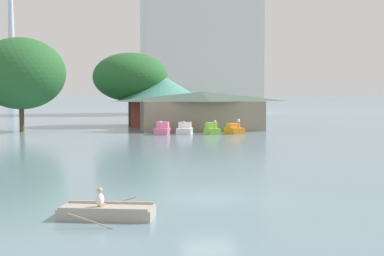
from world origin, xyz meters
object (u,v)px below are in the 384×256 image
(pedal_boat_orange, at_px, (234,129))
(shoreline_tree_tall_left, at_px, (21,73))
(pedal_boat_white, at_px, (185,129))
(shoreline_tree_mid, at_px, (130,77))
(background_building_block, at_px, (200,48))
(boathouse, at_px, (202,110))
(pedal_boat_lime, at_px, (212,129))
(pedal_boat_pink, at_px, (162,129))
(rowboat_with_rower, at_px, (107,212))
(green_roof_pavilion, at_px, (162,96))

(pedal_boat_orange, relative_size, shoreline_tree_tall_left, 0.23)
(pedal_boat_white, bearing_deg, shoreline_tree_mid, -145.38)
(shoreline_tree_tall_left, height_order, background_building_block, background_building_block)
(boathouse, xyz_separation_m, shoreline_tree_mid, (-8.19, 11.11, 4.41))
(shoreline_tree_tall_left, height_order, shoreline_tree_mid, shoreline_tree_tall_left)
(pedal_boat_white, height_order, pedal_boat_lime, pedal_boat_lime)
(background_building_block, bearing_deg, shoreline_tree_tall_left, -122.11)
(shoreline_tree_mid, bearing_deg, boathouse, -53.60)
(pedal_boat_lime, relative_size, shoreline_tree_mid, 0.24)
(pedal_boat_pink, distance_m, shoreline_tree_mid, 18.10)
(rowboat_with_rower, distance_m, pedal_boat_white, 43.15)
(pedal_boat_pink, relative_size, pedal_boat_white, 0.82)
(rowboat_with_rower, xyz_separation_m, background_building_block, (23.36, 100.24, 14.24))
(rowboat_with_rower, height_order, pedal_boat_pink, pedal_boat_pink)
(pedal_boat_white, distance_m, shoreline_tree_tall_left, 21.32)
(boathouse, bearing_deg, shoreline_tree_mid, 126.40)
(rowboat_with_rower, relative_size, pedal_boat_white, 1.22)
(rowboat_with_rower, bearing_deg, green_roof_pavilion, 96.07)
(green_roof_pavilion, distance_m, shoreline_tree_tall_left, 19.93)
(pedal_boat_orange, bearing_deg, pedal_boat_lime, -110.19)
(pedal_boat_pink, xyz_separation_m, green_roof_pavilion, (1.83, 14.95, 3.67))
(rowboat_with_rower, distance_m, background_building_block, 103.91)
(pedal_boat_white, xyz_separation_m, pedal_boat_orange, (5.63, -1.17, -0.03))
(green_roof_pavilion, relative_size, shoreline_tree_mid, 1.17)
(green_roof_pavilion, distance_m, shoreline_tree_mid, 5.40)
(pedal_boat_white, relative_size, background_building_block, 0.11)
(pedal_boat_white, distance_m, shoreline_tree_mid, 18.12)
(shoreline_tree_tall_left, bearing_deg, pedal_boat_orange, -17.83)
(pedal_boat_orange, relative_size, background_building_block, 0.09)
(pedal_boat_white, relative_size, shoreline_tree_mid, 0.30)
(pedal_boat_orange, height_order, boathouse, boathouse)
(background_building_block, bearing_deg, rowboat_with_rower, -103.12)
(green_roof_pavilion, bearing_deg, pedal_boat_pink, -96.99)
(rowboat_with_rower, height_order, boathouse, boathouse)
(boathouse, relative_size, background_building_block, 0.56)
(pedal_boat_pink, relative_size, pedal_boat_lime, 1.02)
(pedal_boat_white, bearing_deg, green_roof_pavilion, -159.64)
(shoreline_tree_mid, relative_size, background_building_block, 0.37)
(shoreline_tree_tall_left, bearing_deg, boathouse, -4.58)
(pedal_boat_pink, bearing_deg, background_building_block, -177.08)
(boathouse, height_order, shoreline_tree_tall_left, shoreline_tree_tall_left)
(shoreline_tree_tall_left, bearing_deg, pedal_boat_lime, -19.34)
(green_roof_pavilion, bearing_deg, shoreline_tree_mid, 157.18)
(pedal_boat_orange, height_order, shoreline_tree_tall_left, shoreline_tree_tall_left)
(pedal_boat_orange, xyz_separation_m, shoreline_tree_tall_left, (-24.75, 7.96, 6.60))
(rowboat_with_rower, relative_size, shoreline_tree_tall_left, 0.34)
(rowboat_with_rower, distance_m, pedal_boat_orange, 43.72)
(rowboat_with_rower, xyz_separation_m, pedal_boat_orange, (15.79, 40.77, 0.26))
(green_roof_pavilion, relative_size, shoreline_tree_tall_left, 1.09)
(pedal_boat_lime, xyz_separation_m, pedal_boat_orange, (2.61, -0.19, -0.03))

